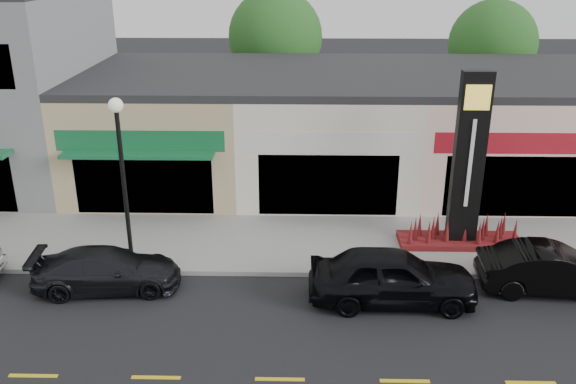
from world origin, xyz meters
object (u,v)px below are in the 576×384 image
pylon_sign (466,187)px  lamp_west_near (122,167)px  car_black_sedan (392,276)px  car_dark_sedan (107,270)px  car_black_conv (553,270)px

pylon_sign → lamp_west_near: bearing=-171.2°
pylon_sign → car_black_sedan: (-2.85, -3.58, -1.45)m
pylon_sign → car_black_sedan: size_ratio=1.24×
car_dark_sedan → car_black_sedan: (8.53, -0.55, 0.19)m
car_dark_sedan → car_black_sedan: size_ratio=0.90×
pylon_sign → car_black_sedan: bearing=-128.5°
pylon_sign → car_black_sedan: 4.80m
car_black_conv → lamp_west_near: bearing=88.4°
lamp_west_near → car_black_sedan: 8.77m
lamp_west_near → pylon_sign: 11.19m
pylon_sign → car_black_conv: bearing=-54.4°
lamp_west_near → pylon_sign: bearing=8.8°
car_dark_sedan → car_black_sedan: bearing=-99.1°
lamp_west_near → car_black_conv: (13.06, -1.18, -2.76)m
car_black_sedan → car_black_conv: size_ratio=1.11×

